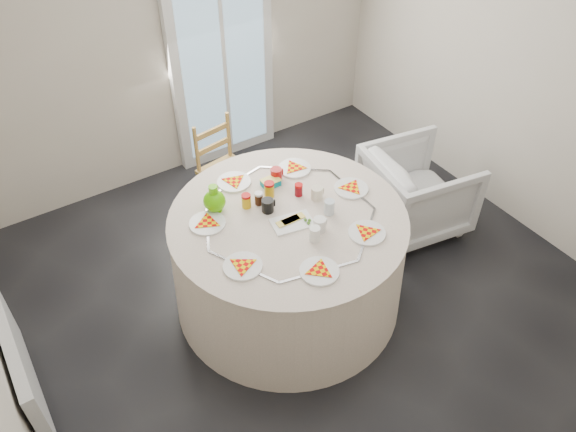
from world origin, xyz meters
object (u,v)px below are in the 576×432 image
radiator (20,362)px  green_pitcher (214,201)px  wooden_chair (226,167)px  armchair (417,187)px  table (288,261)px

radiator → green_pitcher: green_pitcher is taller
wooden_chair → armchair: bearing=-48.9°
table → green_pitcher: bearing=138.3°
radiator → armchair: 3.14m
wooden_chair → armchair: wooden_chair is taller
armchair → radiator: bearing=98.6°
table → green_pitcher: 0.70m
radiator → table: table is taller
radiator → armchair: size_ratio=1.28×
armchair → wooden_chair: bearing=60.3°
table → green_pitcher: size_ratio=8.50×
radiator → armchair: (3.14, -0.05, 0.01)m
radiator → green_pitcher: 1.52m
armchair → green_pitcher: 1.78m
armchair → green_pitcher: (-1.71, 0.21, 0.48)m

